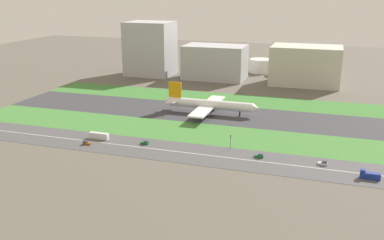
% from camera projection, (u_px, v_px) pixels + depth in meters
% --- Properties ---
extents(ground_plane, '(800.00, 800.00, 0.00)m').
position_uv_depth(ground_plane, '(208.00, 113.00, 288.07)').
color(ground_plane, '#5B564C').
extents(runway, '(280.00, 46.00, 0.10)m').
position_uv_depth(runway, '(208.00, 113.00, 288.06)').
color(runway, '#38383D').
rests_on(runway, ground_plane).
extents(grass_median_north, '(280.00, 36.00, 0.10)m').
position_uv_depth(grass_median_north, '(223.00, 99.00, 325.36)').
color(grass_median_north, '#3D7A33').
rests_on(grass_median_north, ground_plane).
extents(grass_median_south, '(280.00, 36.00, 0.10)m').
position_uv_depth(grass_median_south, '(188.00, 132.00, 250.76)').
color(grass_median_south, '#427F38').
rests_on(grass_median_south, ground_plane).
extents(highway, '(280.00, 28.00, 0.10)m').
position_uv_depth(highway, '(169.00, 151.00, 221.65)').
color(highway, '#4C4C4F').
rests_on(highway, ground_plane).
extents(highway_centerline, '(266.00, 0.50, 0.01)m').
position_uv_depth(highway_centerline, '(169.00, 151.00, 221.63)').
color(highway_centerline, silver).
rests_on(highway_centerline, highway).
extents(airliner, '(65.00, 56.00, 19.70)m').
position_uv_depth(airliner, '(208.00, 104.00, 286.19)').
color(airliner, white).
rests_on(airliner, runway).
extents(car_2, '(4.40, 1.80, 2.00)m').
position_uv_depth(car_2, '(323.00, 163.00, 203.40)').
color(car_2, silver).
rests_on(car_2, highway).
extents(car_1, '(4.40, 1.80, 2.00)m').
position_uv_depth(car_1, '(145.00, 143.00, 230.46)').
color(car_1, '#19662D').
rests_on(car_1, highway).
extents(car_0, '(4.40, 1.80, 2.00)m').
position_uv_depth(car_0, '(87.00, 143.00, 230.10)').
color(car_0, brown).
rests_on(car_0, highway).
extents(bus_0, '(11.60, 2.50, 3.50)m').
position_uv_depth(bus_0, '(99.00, 136.00, 238.45)').
color(bus_0, silver).
rests_on(bus_0, highway).
extents(truck_0, '(8.40, 2.50, 4.00)m').
position_uv_depth(truck_0, '(370.00, 175.00, 188.27)').
color(truck_0, navy).
rests_on(truck_0, highway).
extents(car_3, '(4.40, 1.80, 2.00)m').
position_uv_depth(car_3, '(259.00, 156.00, 212.33)').
color(car_3, '#19662D').
rests_on(car_3, highway).
extents(traffic_light, '(0.36, 0.50, 7.20)m').
position_uv_depth(traffic_light, '(230.00, 141.00, 223.53)').
color(traffic_light, '#4C4C51').
rests_on(traffic_light, highway).
extents(terminal_building, '(42.45, 35.25, 50.03)m').
position_uv_depth(terminal_building, '(150.00, 49.00, 411.21)').
color(terminal_building, '#B2B2B7').
rests_on(terminal_building, ground_plane).
extents(hangar_building, '(55.35, 34.21, 30.58)m').
position_uv_depth(hangar_building, '(215.00, 62.00, 395.11)').
color(hangar_building, '#B2B2B7').
rests_on(hangar_building, ground_plane).
extents(office_tower, '(58.19, 37.38, 33.04)m').
position_uv_depth(office_tower, '(306.00, 65.00, 370.89)').
color(office_tower, beige).
rests_on(office_tower, ground_plane).
extents(fuel_tank_west, '(22.18, 22.18, 13.13)m').
position_uv_depth(fuel_tank_west, '(261.00, 66.00, 428.25)').
color(fuel_tank_west, silver).
rests_on(fuel_tank_west, ground_plane).
extents(fuel_tank_centre, '(24.57, 24.57, 15.93)m').
position_uv_depth(fuel_tank_centre, '(290.00, 66.00, 419.41)').
color(fuel_tank_centre, silver).
rests_on(fuel_tank_centre, ground_plane).
extents(fuel_tank_east, '(24.97, 24.97, 17.72)m').
position_uv_depth(fuel_tank_east, '(326.00, 67.00, 409.14)').
color(fuel_tank_east, silver).
rests_on(fuel_tank_east, ground_plane).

